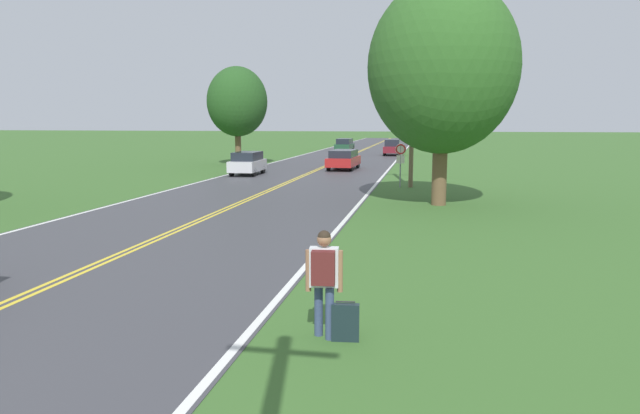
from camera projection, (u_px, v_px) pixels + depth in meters
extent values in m
cylinder|color=#38476B|center=(319.00, 310.00, 9.59)|extent=(0.15, 0.15, 0.88)
cylinder|color=#38476B|center=(330.00, 314.00, 9.42)|extent=(0.15, 0.15, 0.88)
cube|color=silver|center=(324.00, 267.00, 9.39)|extent=(0.49, 0.24, 0.66)
sphere|color=#936647|center=(324.00, 239.00, 9.32)|extent=(0.24, 0.24, 0.24)
sphere|color=#2D2319|center=(324.00, 237.00, 9.31)|extent=(0.22, 0.22, 0.22)
cylinder|color=#936647|center=(308.00, 270.00, 9.42)|extent=(0.10, 0.10, 0.70)
cylinder|color=#936647|center=(340.00, 271.00, 9.38)|extent=(0.10, 0.10, 0.70)
cube|color=#561E1E|center=(323.00, 268.00, 9.20)|extent=(0.40, 0.22, 0.56)
cube|color=#19282D|center=(345.00, 322.00, 9.37)|extent=(0.47, 0.18, 0.63)
cylinder|color=black|center=(345.00, 302.00, 9.32)|extent=(0.32, 0.06, 0.02)
cylinder|color=gray|center=(400.00, 166.00, 31.14)|extent=(0.07, 0.07, 2.33)
cylinder|color=silver|center=(401.00, 149.00, 30.98)|extent=(0.60, 0.02, 0.60)
torus|color=red|center=(401.00, 149.00, 30.97)|extent=(0.55, 0.07, 0.55)
cube|color=silver|center=(400.00, 159.00, 31.06)|extent=(0.44, 0.02, 0.44)
cylinder|color=brown|center=(412.00, 108.00, 30.65)|extent=(0.24, 0.24, 8.62)
cube|color=brown|center=(414.00, 37.00, 30.10)|extent=(1.80, 0.12, 0.10)
cylinder|color=brown|center=(238.00, 146.00, 47.11)|extent=(0.49, 0.49, 3.09)
ellipsoid|color=#234C1E|center=(237.00, 102.00, 46.57)|extent=(4.93, 4.93, 5.67)
cylinder|color=brown|center=(440.00, 169.00, 24.46)|extent=(0.63, 0.63, 3.16)
ellipsoid|color=#2D5B23|center=(443.00, 67.00, 23.83)|extent=(6.30, 6.30, 7.24)
cylinder|color=black|center=(242.00, 169.00, 39.69)|extent=(0.22, 0.63, 0.63)
cylinder|color=black|center=(263.00, 169.00, 39.45)|extent=(0.22, 0.63, 0.63)
cylinder|color=black|center=(232.00, 172.00, 37.43)|extent=(0.22, 0.63, 0.63)
cylinder|color=black|center=(254.00, 172.00, 37.19)|extent=(0.22, 0.63, 0.63)
cube|color=silver|center=(248.00, 165.00, 38.39)|extent=(1.80, 3.79, 0.71)
cube|color=#1E232D|center=(247.00, 156.00, 38.30)|extent=(1.57, 2.66, 0.56)
cylinder|color=black|center=(352.00, 167.00, 41.07)|extent=(0.23, 0.70, 0.69)
cylinder|color=black|center=(329.00, 166.00, 41.44)|extent=(0.23, 0.70, 0.69)
cylinder|color=black|center=(358.00, 164.00, 43.80)|extent=(0.23, 0.70, 0.69)
cylinder|color=black|center=(336.00, 163.00, 44.17)|extent=(0.23, 0.70, 0.69)
cube|color=#A81E1E|center=(344.00, 161.00, 42.58)|extent=(2.06, 4.64, 0.63)
cube|color=#1E232D|center=(344.00, 153.00, 42.49)|extent=(1.79, 3.26, 0.53)
cylinder|color=black|center=(399.00, 153.00, 59.18)|extent=(0.22, 0.72, 0.71)
cylinder|color=black|center=(384.00, 153.00, 59.42)|extent=(0.22, 0.72, 0.71)
cylinder|color=black|center=(399.00, 151.00, 61.85)|extent=(0.22, 0.72, 0.71)
cylinder|color=black|center=(385.00, 151.00, 62.09)|extent=(0.22, 0.72, 0.71)
cube|color=maroon|center=(392.00, 149.00, 60.59)|extent=(1.84, 4.46, 0.66)
cube|color=#1E232D|center=(392.00, 143.00, 60.66)|extent=(1.57, 2.47, 0.70)
cylinder|color=black|center=(340.00, 148.00, 71.03)|extent=(0.21, 0.63, 0.63)
cylinder|color=black|center=(353.00, 148.00, 70.70)|extent=(0.21, 0.63, 0.63)
cylinder|color=black|center=(336.00, 149.00, 68.42)|extent=(0.21, 0.63, 0.63)
cylinder|color=black|center=(349.00, 149.00, 68.09)|extent=(0.21, 0.63, 0.63)
cube|color=#1E472D|center=(345.00, 146.00, 69.52)|extent=(1.92, 4.39, 0.58)
cube|color=#1E232D|center=(345.00, 141.00, 69.43)|extent=(1.67, 3.08, 0.63)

